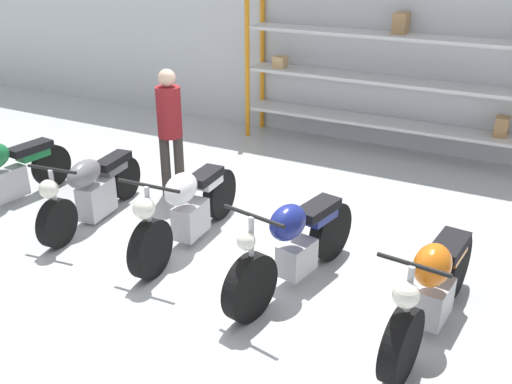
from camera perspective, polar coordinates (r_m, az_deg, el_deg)
name	(u,v)px	position (r m, az deg, el deg)	size (l,w,h in m)	color
ground_plane	(239,265)	(6.16, -1.74, -7.31)	(30.00, 30.00, 0.00)	#B2B7B7
back_wall	(377,34)	(9.55, 11.99, 15.19)	(30.00, 0.08, 3.60)	silver
shelving_rack	(385,78)	(9.24, 12.77, 11.05)	(4.51, 0.63, 2.29)	orange
motorcycle_green	(2,172)	(8.01, -24.06, 1.88)	(0.71, 2.07, 0.98)	black
motorcycle_grey	(92,189)	(7.21, -16.04, 0.24)	(0.62, 1.95, 0.93)	black
motorcycle_white	(187,208)	(6.39, -6.92, -1.64)	(0.71, 2.13, 1.01)	black
motorcycle_blue	(295,245)	(5.62, 3.88, -5.31)	(0.70, 2.02, 1.04)	black
motorcycle_orange	(432,289)	(5.21, 17.21, -9.22)	(0.56, 2.06, 1.04)	black
person_browsing	(170,123)	(7.49, -8.62, 6.81)	(0.44, 0.44, 1.71)	#38332D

